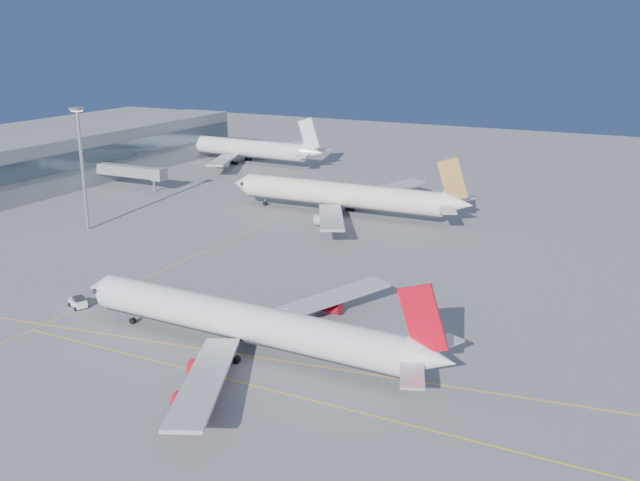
# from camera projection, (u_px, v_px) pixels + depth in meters

# --- Properties ---
(ground) EXTENTS (500.00, 500.00, 0.00)m
(ground) POSITION_uv_depth(u_px,v_px,m) (303.00, 345.00, 104.74)
(ground) COLOR slate
(ground) RESTS_ON ground
(terminal) EXTENTS (18.40, 110.00, 15.00)m
(terminal) POSITION_uv_depth(u_px,v_px,m) (107.00, 151.00, 224.71)
(terminal) COLOR gray
(terminal) RESTS_ON ground
(jet_bridge) EXTENTS (23.60, 3.60, 6.90)m
(jet_bridge) POSITION_uv_depth(u_px,v_px,m) (134.00, 172.00, 204.88)
(jet_bridge) COLOR gray
(jet_bridge) RESTS_ON ground
(taxiway_lines) EXTENTS (118.86, 140.00, 0.02)m
(taxiway_lines) POSITION_uv_depth(u_px,v_px,m) (242.00, 313.00, 116.48)
(taxiway_lines) COLOR yellow
(taxiway_lines) RESTS_ON ground
(airliner_virgin) EXTENTS (61.11, 54.95, 15.09)m
(airliner_virgin) POSITION_uv_depth(u_px,v_px,m) (249.00, 323.00, 100.94)
(airliner_virgin) COLOR white
(airliner_virgin) RESTS_ON ground
(airliner_etihad) EXTENTS (64.21, 59.46, 16.79)m
(airliner_etihad) POSITION_uv_depth(u_px,v_px,m) (345.00, 195.00, 176.31)
(airliner_etihad) COLOR #F3E5CF
(airliner_etihad) RESTS_ON ground
(airliner_third) EXTENTS (64.10, 59.13, 17.21)m
(airliner_third) POSITION_uv_depth(u_px,v_px,m) (242.00, 148.00, 245.78)
(airliner_third) COLOR white
(airliner_third) RESTS_ON ground
(pushback_tug) EXTENTS (4.12, 3.37, 2.07)m
(pushback_tug) POSITION_uv_depth(u_px,v_px,m) (78.00, 302.00, 118.54)
(pushback_tug) COLOR white
(pushback_tug) RESTS_ON ground
(light_mast) EXTENTS (2.41, 2.41, 27.91)m
(light_mast) POSITION_uv_depth(u_px,v_px,m) (82.00, 159.00, 160.52)
(light_mast) COLOR gray
(light_mast) RESTS_ON ground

